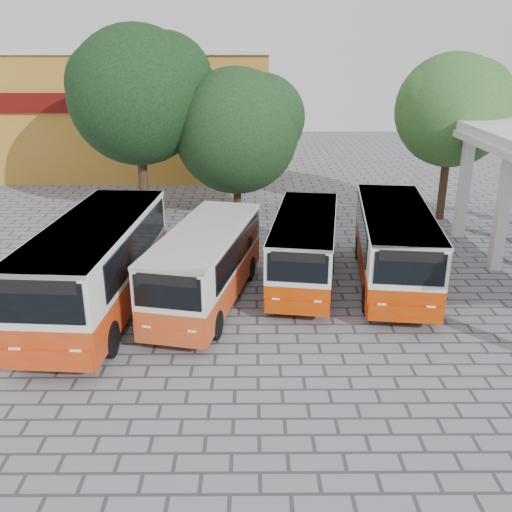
{
  "coord_description": "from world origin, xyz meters",
  "views": [
    {
      "loc": [
        -2.02,
        -15.44,
        8.64
      ],
      "look_at": [
        -1.9,
        3.67,
        1.5
      ],
      "focal_mm": 40.0,
      "sensor_mm": 36.0,
      "label": 1
    }
  ],
  "objects_px": {
    "bus_centre_left": "(206,262)",
    "bus_far_right": "(394,242)",
    "bus_far_left": "(97,262)",
    "bus_centre_right": "(305,244)"
  },
  "relations": [
    {
      "from": "bus_centre_left",
      "to": "bus_far_right",
      "type": "bearing_deg",
      "value": 26.21
    },
    {
      "from": "bus_far_left",
      "to": "bus_far_right",
      "type": "bearing_deg",
      "value": 17.14
    },
    {
      "from": "bus_centre_left",
      "to": "bus_far_right",
      "type": "distance_m",
      "value": 7.13
    },
    {
      "from": "bus_centre_left",
      "to": "bus_far_right",
      "type": "relative_size",
      "value": 0.95
    },
    {
      "from": "bus_far_left",
      "to": "bus_centre_right",
      "type": "bearing_deg",
      "value": 24.41
    },
    {
      "from": "bus_far_left",
      "to": "bus_centre_right",
      "type": "height_order",
      "value": "bus_far_left"
    },
    {
      "from": "bus_centre_left",
      "to": "bus_centre_right",
      "type": "relative_size",
      "value": 1.04
    },
    {
      "from": "bus_centre_right",
      "to": "bus_far_left",
      "type": "bearing_deg",
      "value": -150.93
    },
    {
      "from": "bus_far_left",
      "to": "bus_centre_left",
      "type": "bearing_deg",
      "value": 15.41
    },
    {
      "from": "bus_far_left",
      "to": "bus_centre_left",
      "type": "height_order",
      "value": "bus_far_left"
    }
  ]
}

